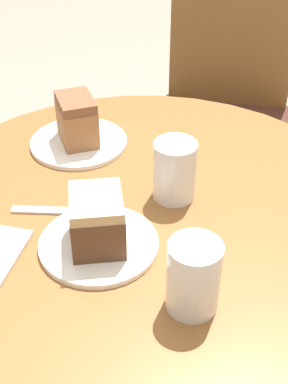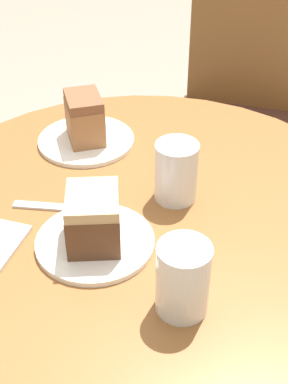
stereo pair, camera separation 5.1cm
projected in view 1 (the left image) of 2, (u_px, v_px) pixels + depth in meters
The scene contains 9 objects.
table at pixel (144, 290), 1.11m from camera, with size 0.93×0.93×0.74m.
chair at pixel (222, 118), 1.79m from camera, with size 0.46×0.46×0.89m.
plate_near at pixel (99, 244), 0.90m from camera, with size 0.20×0.20×0.01m.
plate_far at pixel (79, 142), 1.16m from camera, with size 0.21×0.21×0.01m.
cake_slice_near at pixel (97, 220), 0.87m from camera, with size 0.12×0.13×0.09m.
cake_slice_far at pixel (77, 120), 1.13m from camera, with size 0.12×0.12×0.10m.
glass_lemonade at pixel (193, 279), 0.77m from camera, with size 0.08×0.08×0.12m.
glass_water at pixel (175, 172), 0.99m from camera, with size 0.08×0.08×0.12m.
fork at pixel (56, 211), 0.98m from camera, with size 0.16×0.05×0.00m.
Camera 1 is at (0.21, -0.74, 1.35)m, focal length 50.00 mm.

